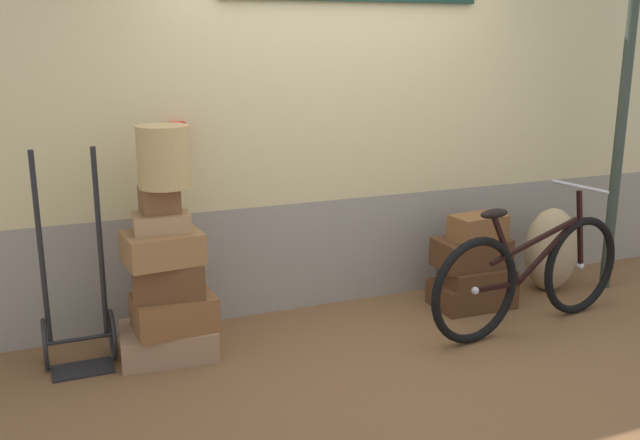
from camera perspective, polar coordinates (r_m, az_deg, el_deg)
ground at (r=4.70m, az=4.29°, el=-10.16°), size 8.49×5.20×0.06m
station_building at (r=5.10m, az=0.38°, el=6.81°), size 6.49×0.74×2.48m
suitcase_0 at (r=4.56m, az=-12.19°, el=-9.54°), size 0.62×0.49×0.19m
suitcase_1 at (r=4.46m, az=-11.75°, el=-7.33°), size 0.50×0.38×0.21m
suitcase_2 at (r=4.40m, az=-12.24°, el=-4.65°), size 0.46×0.36×0.22m
suitcase_3 at (r=4.32m, az=-12.65°, el=-2.20°), size 0.48×0.39×0.19m
suitcase_4 at (r=4.31m, az=-12.72°, el=-0.18°), size 0.35×0.27×0.11m
suitcase_5 at (r=4.30m, az=-12.88°, el=1.61°), size 0.23×0.19×0.16m
suitcase_6 at (r=5.37m, az=12.20°, el=-5.85°), size 0.58×0.39×0.19m
suitcase_7 at (r=5.31m, az=12.60°, el=-4.37°), size 0.51×0.36×0.11m
suitcase_8 at (r=5.28m, az=12.17°, el=-2.60°), size 0.52×0.32×0.21m
suitcase_9 at (r=5.22m, az=12.68°, el=-0.60°), size 0.41×0.28×0.18m
wicker_basket at (r=4.22m, az=-12.54°, el=5.03°), size 0.31×0.31×0.37m
luggage_trolley at (r=4.51m, az=-19.05°, el=-7.58°), size 0.42×0.38×1.33m
burlap_sack at (r=5.79m, az=18.21°, el=-2.28°), size 0.42×0.36×0.66m
bicycle at (r=4.99m, az=16.68°, el=-4.28°), size 1.71×0.46×0.96m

